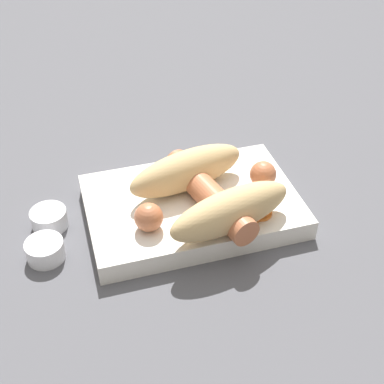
{
  "coord_description": "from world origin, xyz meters",
  "views": [
    {
      "loc": [
        0.15,
        0.52,
        0.48
      ],
      "look_at": [
        0.0,
        0.0,
        0.04
      ],
      "focal_mm": 50.0,
      "sensor_mm": 36.0,
      "label": 1
    }
  ],
  "objects_px": {
    "condiment_cup_near": "(49,219)",
    "sausage": "(209,194)",
    "bread_roll": "(210,189)",
    "condiment_cup_far": "(45,251)",
    "food_tray": "(192,206)"
  },
  "relations": [
    {
      "from": "food_tray",
      "to": "bread_roll",
      "type": "xyz_separation_m",
      "value": [
        -0.02,
        0.02,
        0.04
      ]
    },
    {
      "from": "condiment_cup_far",
      "to": "condiment_cup_near",
      "type": "bearing_deg",
      "value": -99.38
    },
    {
      "from": "sausage",
      "to": "condiment_cup_far",
      "type": "distance_m",
      "value": 0.21
    },
    {
      "from": "food_tray",
      "to": "condiment_cup_near",
      "type": "bearing_deg",
      "value": -9.38
    },
    {
      "from": "food_tray",
      "to": "bread_roll",
      "type": "relative_size",
      "value": 1.41
    },
    {
      "from": "food_tray",
      "to": "sausage",
      "type": "relative_size",
      "value": 1.37
    },
    {
      "from": "condiment_cup_near",
      "to": "sausage",
      "type": "bearing_deg",
      "value": 165.92
    },
    {
      "from": "bread_roll",
      "to": "condiment_cup_near",
      "type": "distance_m",
      "value": 0.21
    },
    {
      "from": "food_tray",
      "to": "condiment_cup_far",
      "type": "distance_m",
      "value": 0.2
    },
    {
      "from": "bread_roll",
      "to": "condiment_cup_far",
      "type": "height_order",
      "value": "bread_roll"
    },
    {
      "from": "bread_roll",
      "to": "condiment_cup_near",
      "type": "bearing_deg",
      "value": -14.59
    },
    {
      "from": "sausage",
      "to": "condiment_cup_near",
      "type": "bearing_deg",
      "value": -14.08
    },
    {
      "from": "food_tray",
      "to": "bread_roll",
      "type": "height_order",
      "value": "bread_roll"
    },
    {
      "from": "sausage",
      "to": "food_tray",
      "type": "bearing_deg",
      "value": -50.96
    },
    {
      "from": "bread_roll",
      "to": "sausage",
      "type": "xyz_separation_m",
      "value": [
        0.0,
        -0.0,
        -0.01
      ]
    }
  ]
}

